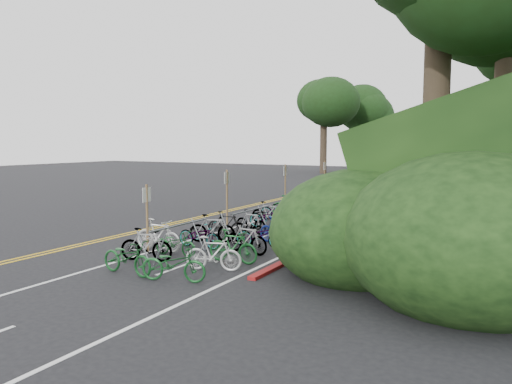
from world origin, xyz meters
TOP-DOWN VIEW (x-y plane):
  - ground at (0.00, 0.00)m, footprint 120.00×120.00m
  - road_markings at (0.63, 10.10)m, footprint 7.47×80.00m
  - red_curb at (5.70, 12.00)m, footprint 0.25×28.00m
  - tree_cluster at (9.76, 22.04)m, footprint 32.69×54.24m
  - bike_rack_front at (2.52, -0.92)m, footprint 1.12×2.94m
  - bike_racks_rest at (3.00, 13.00)m, footprint 1.14×23.00m
  - signpost_near at (0.84, -0.51)m, footprint 0.08×0.40m
  - signposts_rest at (0.60, 14.00)m, footprint 0.08×18.40m
  - bike_front at (1.17, -0.37)m, footprint 0.53×1.86m
  - bike_valet at (2.99, 3.32)m, footprint 3.41×14.79m

SIDE VIEW (x-z plane):
  - ground at x=0.00m, z-range 0.00..0.00m
  - road_markings at x=0.63m, z-range 0.00..0.01m
  - red_curb at x=5.70m, z-range 0.00..0.10m
  - bike_valet at x=2.99m, z-range -0.05..1.02m
  - bike_front at x=1.17m, z-range 0.00..1.12m
  - bike_rack_front at x=2.52m, z-range 0.26..1.38m
  - bike_racks_rest at x=3.00m, z-range 0.27..1.44m
  - signpost_near at x=0.84m, z-range 0.17..2.46m
  - signposts_rest at x=0.60m, z-range 0.18..2.68m
  - tree_cluster at x=9.76m, z-range 2.33..21.13m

